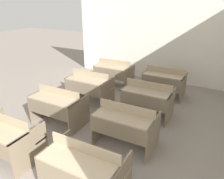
{
  "coord_description": "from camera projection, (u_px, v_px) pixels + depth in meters",
  "views": [
    {
      "loc": [
        2.18,
        -0.46,
        2.66
      ],
      "look_at": [
        0.02,
        3.56,
        0.74
      ],
      "focal_mm": 35.0,
      "sensor_mm": 36.0,
      "label": 1
    }
  ],
  "objects": [
    {
      "name": "bench_second_right",
      "position": [
        125.0,
        124.0,
        4.11
      ],
      "size": [
        1.12,
        0.75,
        0.86
      ],
      "color": "#7F7059",
      "rests_on": "ground_plane"
    },
    {
      "name": "bench_second_left",
      "position": [
        58.0,
        105.0,
        4.84
      ],
      "size": [
        1.12,
        0.75,
        0.86
      ],
      "color": "#80715A",
      "rests_on": "ground_plane"
    },
    {
      "name": "wall_back",
      "position": [
        156.0,
        35.0,
        7.18
      ],
      "size": [
        5.82,
        0.06,
        3.09
      ],
      "color": "white",
      "rests_on": "ground_plane"
    },
    {
      "name": "bench_back_left",
      "position": [
        114.0,
        72.0,
        6.99
      ],
      "size": [
        1.12,
        0.75,
        0.86
      ],
      "color": "#81725B",
      "rests_on": "ground_plane"
    },
    {
      "name": "bench_front_right",
      "position": [
        84.0,
        168.0,
        3.06
      ],
      "size": [
        1.12,
        0.75,
        0.86
      ],
      "color": "#7F6F59",
      "rests_on": "ground_plane"
    },
    {
      "name": "bench_third_left",
      "position": [
        89.0,
        86.0,
        5.91
      ],
      "size": [
        1.12,
        0.75,
        0.86
      ],
      "color": "#83745D",
      "rests_on": "ground_plane"
    },
    {
      "name": "bench_front_left",
      "position": [
        5.0,
        136.0,
        3.76
      ],
      "size": [
        1.12,
        0.75,
        0.86
      ],
      "color": "#796952",
      "rests_on": "ground_plane"
    },
    {
      "name": "bench_third_right",
      "position": [
        147.0,
        98.0,
        5.19
      ],
      "size": [
        1.12,
        0.75,
        0.86
      ],
      "color": "#80715A",
      "rests_on": "ground_plane"
    },
    {
      "name": "bench_back_right",
      "position": [
        164.0,
        81.0,
        6.26
      ],
      "size": [
        1.12,
        0.75,
        0.86
      ],
      "color": "#7E6F58",
      "rests_on": "ground_plane"
    }
  ]
}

